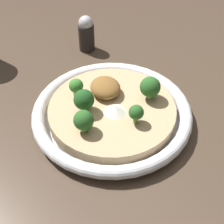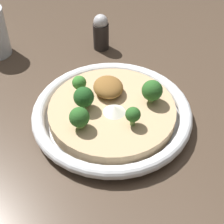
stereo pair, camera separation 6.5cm
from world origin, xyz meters
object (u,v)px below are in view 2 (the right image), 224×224
broccoli_front (79,118)px  broccoli_front_left (84,97)px  broccoli_back_right (152,91)px  risotto_bowl (112,113)px  broccoli_left (79,83)px  broccoli_right (133,115)px  pepper_shaker (101,32)px

broccoli_front → broccoli_front_left: bearing=156.7°
broccoli_front_left → broccoli_back_right: bearing=79.8°
risotto_bowl → broccoli_left: 0.09m
broccoli_back_right → risotto_bowl: bearing=-96.2°
broccoli_front → broccoli_left: bearing=166.1°
broccoli_right → pepper_shaker: (-0.30, 0.03, -0.01)m
broccoli_back_right → broccoli_right: bearing=-50.1°
broccoli_right → broccoli_front_left: size_ratio=0.84×
broccoli_back_right → broccoli_front_left: bearing=-100.2°
broccoli_front → pepper_shaker: size_ratio=0.48×
broccoli_back_right → pepper_shaker: size_ratio=0.54×
pepper_shaker → broccoli_right: bearing=-6.0°
broccoli_front → risotto_bowl: bearing=115.0°
broccoli_left → broccoli_right: bearing=30.5°
broccoli_front_left → pepper_shaker: pepper_shaker is taller
risotto_bowl → broccoli_back_right: broccoli_back_right is taller
broccoli_front_left → broccoli_front: bearing=-23.3°
broccoli_front_left → pepper_shaker: (-0.23, 0.10, -0.02)m
broccoli_front_left → broccoli_back_right: size_ratio=0.96×
broccoli_front → pepper_shaker: (-0.28, 0.12, -0.01)m
broccoli_front → pepper_shaker: 0.31m
risotto_bowl → broccoli_front_left: broccoli_front_left is taller
risotto_bowl → broccoli_front: 0.09m
broccoli_front → broccoli_right: broccoli_front is taller
broccoli_back_right → pepper_shaker: (-0.26, -0.02, -0.02)m
broccoli_front → broccoli_right: bearing=76.3°
broccoli_front_left → risotto_bowl: bearing=74.0°
pepper_shaker → risotto_bowl: bearing=-11.9°
risotto_bowl → broccoli_right: bearing=20.8°
broccoli_front → broccoli_front_left: 0.05m
risotto_bowl → broccoli_left: bearing=-142.1°
broccoli_left → broccoli_front: bearing=-13.9°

